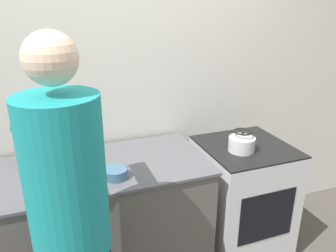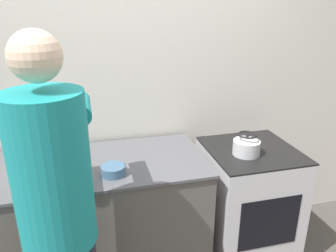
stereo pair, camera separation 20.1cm
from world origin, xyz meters
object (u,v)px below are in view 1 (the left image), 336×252
(oven, at_px, (241,197))
(cutting_board, at_px, (55,178))
(canister_jar, at_px, (27,153))
(bowl_prep, at_px, (116,173))
(person, at_px, (71,221))
(knife, at_px, (52,178))
(kettle, at_px, (242,142))

(oven, bearing_deg, cutting_board, -177.81)
(canister_jar, bearing_deg, bowl_prep, -36.69)
(cutting_board, bearing_deg, person, -84.73)
(knife, distance_m, bowl_prep, 0.36)
(person, height_order, knife, person)
(person, relative_size, knife, 7.91)
(canister_jar, bearing_deg, kettle, -10.77)
(oven, bearing_deg, person, -155.43)
(knife, bearing_deg, kettle, -25.43)
(person, distance_m, cutting_board, 0.54)
(oven, bearing_deg, bowl_prep, -171.13)
(person, bearing_deg, canister_jar, 103.96)
(oven, xyz_separation_m, canister_jar, (-1.48, 0.20, 0.54))
(kettle, bearing_deg, oven, 36.90)
(knife, xyz_separation_m, canister_jar, (-0.13, 0.28, 0.06))
(cutting_board, distance_m, canister_jar, 0.30)
(kettle, bearing_deg, knife, -179.40)
(knife, xyz_separation_m, kettle, (1.27, 0.01, 0.02))
(person, relative_size, bowl_prep, 12.08)
(bowl_prep, xyz_separation_m, canister_jar, (-0.48, 0.36, 0.05))
(kettle, bearing_deg, person, -156.39)
(cutting_board, bearing_deg, bowl_prep, -17.27)
(cutting_board, bearing_deg, oven, 2.19)
(bowl_prep, bearing_deg, cutting_board, 162.73)
(person, xyz_separation_m, cutting_board, (-0.05, 0.54, -0.06))
(knife, xyz_separation_m, bowl_prep, (0.35, -0.08, 0.01))
(kettle, bearing_deg, cutting_board, 179.52)
(cutting_board, relative_size, knife, 1.45)
(kettle, distance_m, canister_jar, 1.42)
(oven, relative_size, bowl_prep, 5.99)
(oven, bearing_deg, kettle, -143.10)
(knife, bearing_deg, bowl_prep, -38.96)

